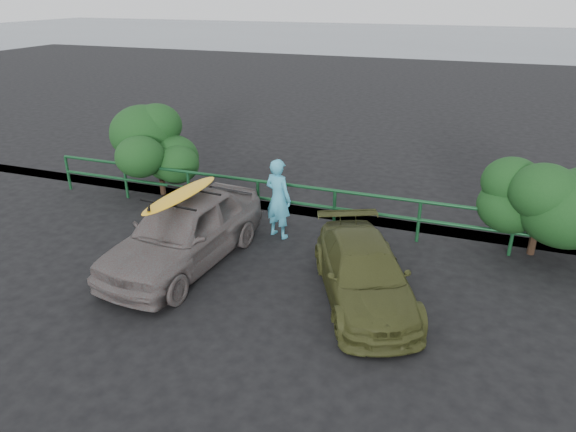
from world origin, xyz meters
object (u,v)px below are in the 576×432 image
at_px(olive_vehicle, 364,273).
at_px(man, 278,199).
at_px(guardrail, 295,204).
at_px(surfboard, 181,195).
at_px(sedan, 184,231).

bearing_deg(olive_vehicle, man, 116.58).
height_order(guardrail, man, man).
bearing_deg(guardrail, olive_vehicle, -50.16).
xyz_separation_m(man, surfboard, (-1.39, -1.89, 0.61)).
bearing_deg(surfboard, sedan, 0.00).
distance_m(sedan, surfboard, 0.82).
bearing_deg(olive_vehicle, surfboard, 153.92).
bearing_deg(man, sedan, 72.72).
xyz_separation_m(guardrail, sedan, (-1.52, -2.71, 0.22)).
bearing_deg(guardrail, sedan, -119.35).
xyz_separation_m(guardrail, man, (-0.13, -0.82, 0.43)).
height_order(sedan, olive_vehicle, sedan).
distance_m(olive_vehicle, surfboard, 3.99).
relative_size(olive_vehicle, man, 1.96).
relative_size(sedan, man, 2.29).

